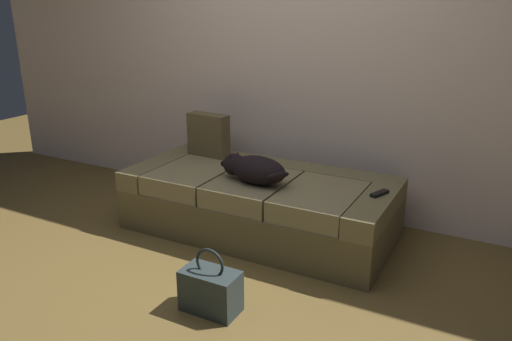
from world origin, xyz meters
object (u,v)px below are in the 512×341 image
object	(u,v)px
tv_remote	(380,193)
throw_pillow	(208,135)
couch	(259,204)
dog_dark	(254,169)
handbag	(211,290)

from	to	relation	value
tv_remote	throw_pillow	bearing A→B (deg)	-167.12
couch	tv_remote	bearing A→B (deg)	1.30
couch	throw_pillow	world-z (taller)	throw_pillow
couch	dog_dark	distance (m)	0.35
tv_remote	throw_pillow	world-z (taller)	throw_pillow
couch	tv_remote	xyz separation A→B (m)	(0.87, 0.02, 0.23)
couch	handbag	size ratio (longest dim) A/B	5.08
tv_remote	throw_pillow	size ratio (longest dim) A/B	0.44
tv_remote	handbag	world-z (taller)	tv_remote
dog_dark	tv_remote	world-z (taller)	dog_dark
couch	handbag	xyz separation A→B (m)	(0.23, -1.02, -0.09)
couch	handbag	bearing A→B (deg)	-77.06
couch	handbag	world-z (taller)	couch
dog_dark	tv_remote	size ratio (longest dim) A/B	3.76
handbag	couch	bearing A→B (deg)	102.94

